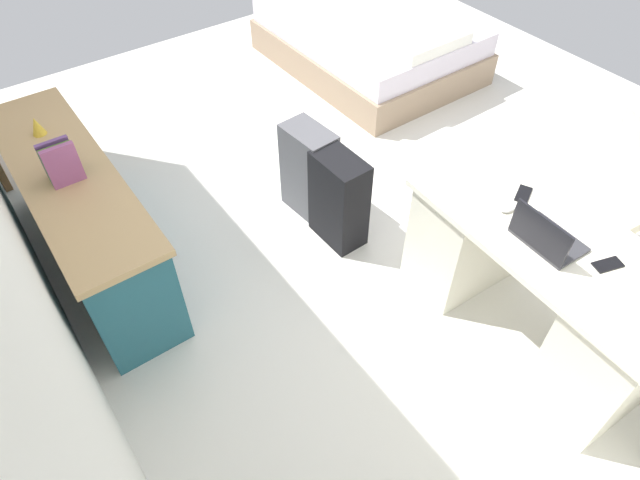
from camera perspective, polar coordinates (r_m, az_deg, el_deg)
The scene contains 13 objects.
ground_plane at distance 4.04m, azimuth 4.15°, elevation 5.49°, with size 5.90×5.90×0.00m, color silver.
desk at distance 3.10m, azimuth 21.43°, elevation -4.27°, with size 1.47×0.72×0.75m.
office_chair at distance 3.69m, azimuth 27.92°, elevation 3.12°, with size 0.52×0.52×0.94m.
credenza at distance 3.55m, azimuth -23.34°, elevation 2.09°, with size 1.80×0.48×0.73m.
bed at distance 5.41m, azimuth 5.16°, elevation 19.92°, with size 1.91×1.41×0.58m.
suitcase_black at distance 3.46m, azimuth 1.97°, elevation 4.22°, with size 0.36×0.22×0.63m, color black.
suitcase_spare_grey at distance 3.66m, azimuth -1.17°, elevation 7.18°, with size 0.36×0.22×0.64m, color #4C4C51.
laptop at distance 2.75m, azimuth 22.41°, elevation 0.29°, with size 0.32×0.23×0.21m.
computer_mouse at distance 2.90m, azimuth 18.98°, elevation 3.24°, with size 0.06×0.10×0.03m, color white.
cell_phone_near_laptop at distance 2.81m, azimuth 27.80°, elevation -2.28°, with size 0.07×0.14×0.01m, color black.
cell_phone_by_mouse at distance 3.02m, azimuth 20.43°, elevation 4.50°, with size 0.07×0.14×0.01m, color black.
book_row at distance 3.22m, azimuth -25.38°, elevation 7.33°, with size 0.15×0.17×0.23m.
figurine_small at distance 3.66m, azimuth -27.41°, elevation 10.49°, with size 0.08×0.08×0.11m, color gold.
Camera 1 is at (-2.30, 2.02, 2.63)m, focal length 30.72 mm.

